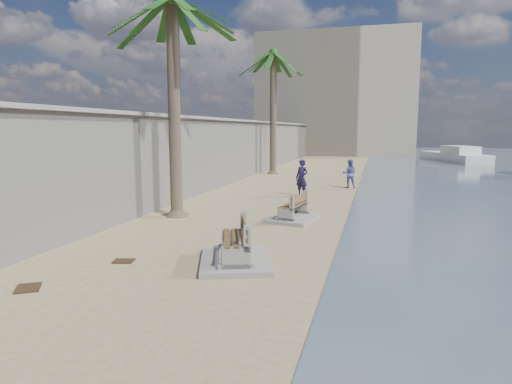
{
  "coord_description": "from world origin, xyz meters",
  "views": [
    {
      "loc": [
        2.88,
        -5.82,
        3.02
      ],
      "look_at": [
        -0.5,
        7.0,
        1.2
      ],
      "focal_mm": 32.0,
      "sensor_mm": 36.0,
      "label": 1
    }
  ],
  "objects_px": {
    "palm_mid": "(172,2)",
    "person_a": "(302,175)",
    "bench_near": "(235,245)",
    "person_b": "(349,172)",
    "bench_far": "(293,209)",
    "palm_back": "(273,55)",
    "yacht_far": "(454,158)"
  },
  "relations": [
    {
      "from": "bench_near",
      "to": "yacht_far",
      "type": "bearing_deg",
      "value": 74.71
    },
    {
      "from": "person_b",
      "to": "yacht_far",
      "type": "relative_size",
      "value": 0.18
    },
    {
      "from": "palm_mid",
      "to": "person_a",
      "type": "xyz_separation_m",
      "value": [
        3.47,
        5.85,
        -6.23
      ]
    },
    {
      "from": "palm_mid",
      "to": "bench_near",
      "type": "bearing_deg",
      "value": -52.93
    },
    {
      "from": "bench_far",
      "to": "person_b",
      "type": "height_order",
      "value": "person_b"
    },
    {
      "from": "bench_far",
      "to": "palm_mid",
      "type": "relative_size",
      "value": 0.27
    },
    {
      "from": "palm_mid",
      "to": "person_b",
      "type": "bearing_deg",
      "value": 60.41
    },
    {
      "from": "bench_near",
      "to": "palm_back",
      "type": "height_order",
      "value": "palm_back"
    },
    {
      "from": "person_b",
      "to": "palm_back",
      "type": "bearing_deg",
      "value": -53.89
    },
    {
      "from": "bench_far",
      "to": "palm_back",
      "type": "xyz_separation_m",
      "value": [
        -4.17,
        15.41,
        7.54
      ]
    },
    {
      "from": "person_a",
      "to": "person_b",
      "type": "height_order",
      "value": "person_a"
    },
    {
      "from": "bench_far",
      "to": "palm_back",
      "type": "relative_size",
      "value": 0.25
    },
    {
      "from": "palm_back",
      "to": "yacht_far",
      "type": "xyz_separation_m",
      "value": [
        13.96,
        16.58,
        -7.56
      ]
    },
    {
      "from": "palm_back",
      "to": "person_b",
      "type": "bearing_deg",
      "value": -49.17
    },
    {
      "from": "yacht_far",
      "to": "palm_back",
      "type": "bearing_deg",
      "value": 121.51
    },
    {
      "from": "bench_near",
      "to": "yacht_far",
      "type": "relative_size",
      "value": 0.28
    },
    {
      "from": "bench_near",
      "to": "person_b",
      "type": "bearing_deg",
      "value": 83.15
    },
    {
      "from": "person_a",
      "to": "yacht_far",
      "type": "relative_size",
      "value": 0.21
    },
    {
      "from": "bench_near",
      "to": "palm_back",
      "type": "distance_m",
      "value": 22.32
    },
    {
      "from": "bench_near",
      "to": "palm_mid",
      "type": "relative_size",
      "value": 0.32
    },
    {
      "from": "palm_mid",
      "to": "yacht_far",
      "type": "relative_size",
      "value": 0.88
    },
    {
      "from": "yacht_far",
      "to": "bench_near",
      "type": "bearing_deg",
      "value": 146.3
    },
    {
      "from": "palm_back",
      "to": "yacht_far",
      "type": "bearing_deg",
      "value": 49.92
    },
    {
      "from": "person_a",
      "to": "person_b",
      "type": "distance_m",
      "value": 4.1
    },
    {
      "from": "bench_far",
      "to": "palm_back",
      "type": "distance_m",
      "value": 17.66
    },
    {
      "from": "palm_mid",
      "to": "person_a",
      "type": "height_order",
      "value": "palm_mid"
    },
    {
      "from": "bench_far",
      "to": "palm_back",
      "type": "height_order",
      "value": "palm_back"
    },
    {
      "from": "person_b",
      "to": "yacht_far",
      "type": "distance_m",
      "value": 24.46
    },
    {
      "from": "bench_far",
      "to": "person_b",
      "type": "relative_size",
      "value": 1.34
    },
    {
      "from": "bench_far",
      "to": "person_a",
      "type": "distance_m",
      "value": 5.49
    },
    {
      "from": "palm_mid",
      "to": "person_b",
      "type": "distance_m",
      "value": 12.62
    },
    {
      "from": "palm_back",
      "to": "yacht_far",
      "type": "relative_size",
      "value": 0.96
    }
  ]
}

